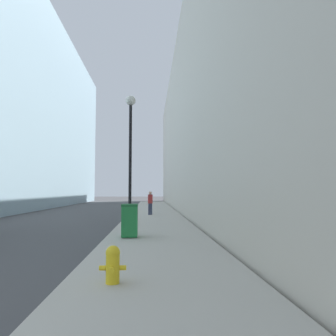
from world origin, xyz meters
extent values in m
cube|color=#ADA89E|center=(5.95, 18.00, 0.07)|extent=(3.77, 60.00, 0.13)
cube|color=beige|center=(13.93, 26.00, 7.81)|extent=(12.00, 60.00, 15.61)
cylinder|color=yellow|center=(5.01, 2.25, 0.39)|extent=(0.25, 0.25, 0.50)
sphere|color=yellow|center=(5.01, 2.25, 0.68)|extent=(0.26, 0.26, 0.26)
cylinder|color=yellow|center=(5.01, 2.25, 0.76)|extent=(0.07, 0.07, 0.06)
cylinder|color=yellow|center=(5.01, 2.07, 0.41)|extent=(0.11, 0.12, 0.11)
cylinder|color=yellow|center=(4.83, 2.25, 0.41)|extent=(0.12, 0.09, 0.09)
cylinder|color=yellow|center=(5.20, 2.25, 0.41)|extent=(0.12, 0.09, 0.09)
cube|color=#1E7538|center=(4.93, 8.19, 0.71)|extent=(0.56, 0.67, 1.08)
cube|color=#16572A|center=(4.93, 8.19, 1.29)|extent=(0.58, 0.69, 0.08)
cylinder|color=black|center=(4.70, 8.47, 0.21)|extent=(0.05, 0.16, 0.16)
cylinder|color=black|center=(5.17, 8.47, 0.21)|extent=(0.05, 0.16, 0.16)
cylinder|color=black|center=(4.64, 12.83, 0.26)|extent=(0.29, 0.29, 0.25)
cylinder|color=black|center=(4.64, 12.83, 3.20)|extent=(0.15, 0.15, 6.14)
sphere|color=silver|center=(4.64, 12.83, 6.48)|extent=(0.51, 0.51, 0.51)
cube|color=#2D3347|center=(5.65, 19.34, 0.53)|extent=(0.28, 0.20, 0.79)
cube|color=maroon|center=(5.65, 19.34, 1.24)|extent=(0.33, 0.20, 0.63)
sphere|color=tan|center=(5.65, 19.34, 1.66)|extent=(0.21, 0.21, 0.21)
camera|label=1|loc=(5.71, -3.87, 1.81)|focal=35.00mm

